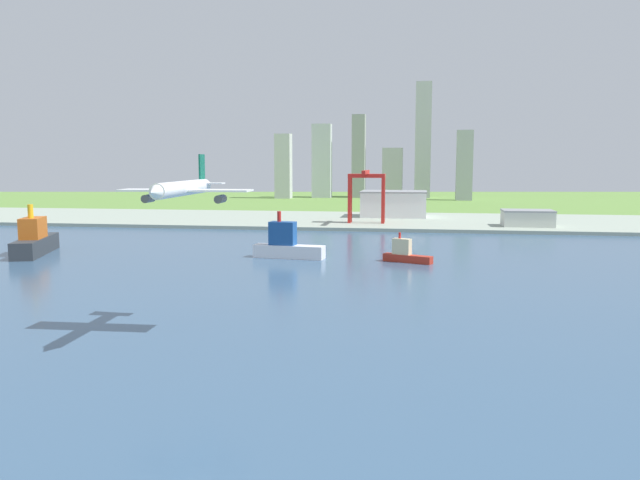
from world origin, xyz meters
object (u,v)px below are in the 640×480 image
object	(u,v)px
ferry_boat	(287,245)
port_crane_red	(366,185)
airplane_landing	(183,189)
warehouse_main	(394,204)
container_barge	(35,241)
warehouse_annex	(527,218)
tugboat_small	(405,254)

from	to	relation	value
ferry_boat	port_crane_red	world-z (taller)	port_crane_red
airplane_landing	port_crane_red	xyz separation A→B (m)	(24.28, 303.57, -9.78)
warehouse_main	container_barge	bearing A→B (deg)	-127.33
ferry_boat	warehouse_annex	world-z (taller)	ferry_boat
airplane_landing	warehouse_main	world-z (taller)	airplane_landing
container_barge	port_crane_red	distance (m)	231.31
tugboat_small	ferry_boat	bearing A→B (deg)	175.80
port_crane_red	airplane_landing	bearing A→B (deg)	-94.57
port_crane_red	container_barge	bearing A→B (deg)	-132.67
tugboat_small	warehouse_main	distance (m)	224.69
ferry_boat	container_barge	xyz separation A→B (m)	(-130.10, -8.00, 0.54)
tugboat_small	warehouse_annex	world-z (taller)	tugboat_small
tugboat_small	container_barge	distance (m)	188.37
airplane_landing	tugboat_small	world-z (taller)	airplane_landing
airplane_landing	ferry_boat	world-z (taller)	airplane_landing
warehouse_main	warehouse_annex	size ratio (longest dim) A/B	1.53
tugboat_small	warehouse_annex	size ratio (longest dim) A/B	0.68
tugboat_small	warehouse_main	size ratio (longest dim) A/B	0.45
ferry_boat	warehouse_annex	xyz separation A→B (m)	(139.32, 155.85, 1.62)
container_barge	airplane_landing	bearing A→B (deg)	-45.58
tugboat_small	warehouse_annex	distance (m)	179.54
ferry_boat	warehouse_annex	size ratio (longest dim) A/B	1.03
airplane_landing	warehouse_main	xyz separation A→B (m)	(42.04, 362.13, -27.26)
ferry_boat	warehouse_main	distance (m)	224.15
port_crane_red	warehouse_annex	xyz separation A→B (m)	(113.45, -5.35, -22.29)
ferry_boat	tugboat_small	size ratio (longest dim) A/B	1.51
airplane_landing	container_barge	size ratio (longest dim) A/B	0.84
airplane_landing	ferry_boat	xyz separation A→B (m)	(-1.59, 142.37, -33.69)
port_crane_red	tugboat_small	bearing A→B (deg)	-78.94
airplane_landing	port_crane_red	distance (m)	304.70
airplane_landing	warehouse_main	bearing A→B (deg)	83.38
warehouse_main	warehouse_annex	xyz separation A→B (m)	(95.69, -63.91, -4.81)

